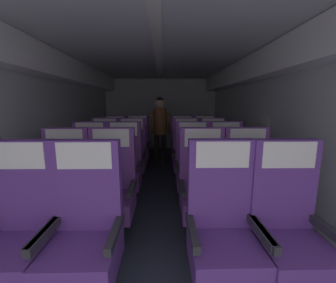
{
  "coord_description": "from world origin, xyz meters",
  "views": [
    {
      "loc": [
        0.07,
        0.08,
        1.42
      ],
      "look_at": [
        0.15,
        3.56,
        0.8
      ],
      "focal_mm": 22.77,
      "sensor_mm": 36.0,
      "label": 1
    }
  ],
  "objects_px": {
    "seat_c_left_aisle": "(124,168)",
    "seat_b_left_window": "(65,190)",
    "seat_e_right_window": "(183,146)",
    "seat_c_right_window": "(193,168)",
    "seat_b_right_window": "(203,189)",
    "seat_a_left_window": "(18,234)",
    "seat_b_right_aisle": "(248,188)",
    "seat_d_left_window": "(105,155)",
    "seat_a_right_window": "(223,231)",
    "seat_c_right_aisle": "(226,167)",
    "seat_a_right_aisle": "(289,232)",
    "seat_e_right_aisle": "(205,146)",
    "seat_d_right_aisle": "(213,154)",
    "seat_e_left_window": "(115,146)",
    "flight_attendant": "(160,124)",
    "seat_b_left_aisle": "(112,190)",
    "seat_e_left_aisle": "(137,146)",
    "seat_c_left_window": "(90,168)",
    "seat_a_left_aisle": "(85,234)",
    "seat_d_right_window": "(186,154)"
  },
  "relations": [
    {
      "from": "seat_d_right_aisle",
      "to": "seat_d_right_window",
      "type": "bearing_deg",
      "value": 179.37
    },
    {
      "from": "seat_b_left_aisle",
      "to": "seat_c_left_window",
      "type": "height_order",
      "value": "same"
    },
    {
      "from": "seat_c_right_window",
      "to": "seat_a_left_window",
      "type": "bearing_deg",
      "value": -133.25
    },
    {
      "from": "seat_a_left_window",
      "to": "seat_b_right_window",
      "type": "relative_size",
      "value": 1.0
    },
    {
      "from": "seat_d_right_window",
      "to": "seat_e_left_aisle",
      "type": "distance_m",
      "value": 1.31
    },
    {
      "from": "seat_a_left_window",
      "to": "seat_b_left_aisle",
      "type": "distance_m",
      "value": 0.94
    },
    {
      "from": "seat_c_left_window",
      "to": "seat_c_right_window",
      "type": "relative_size",
      "value": 1.0
    },
    {
      "from": "seat_e_right_window",
      "to": "seat_c_right_window",
      "type": "bearing_deg",
      "value": -89.82
    },
    {
      "from": "seat_e_right_aisle",
      "to": "seat_d_right_aisle",
      "type": "bearing_deg",
      "value": -90.62
    },
    {
      "from": "seat_a_left_aisle",
      "to": "seat_c_left_window",
      "type": "bearing_deg",
      "value": 107.38
    },
    {
      "from": "seat_a_left_aisle",
      "to": "seat_e_right_window",
      "type": "height_order",
      "value": "same"
    },
    {
      "from": "seat_c_left_aisle",
      "to": "seat_b_right_aisle",
      "type": "bearing_deg",
      "value": -28.21
    },
    {
      "from": "seat_d_left_window",
      "to": "seat_a_left_aisle",
      "type": "bearing_deg",
      "value": -78.37
    },
    {
      "from": "seat_a_left_window",
      "to": "flight_attendant",
      "type": "distance_m",
      "value": 3.51
    },
    {
      "from": "seat_b_right_aisle",
      "to": "seat_d_right_aisle",
      "type": "xyz_separation_m",
      "value": [
        -0.01,
        1.65,
        0.0
      ]
    },
    {
      "from": "seat_a_left_window",
      "to": "seat_d_left_window",
      "type": "distance_m",
      "value": 2.46
    },
    {
      "from": "seat_a_right_aisle",
      "to": "seat_c_right_aisle",
      "type": "height_order",
      "value": "same"
    },
    {
      "from": "seat_c_right_aisle",
      "to": "seat_e_right_window",
      "type": "xyz_separation_m",
      "value": [
        -0.51,
        1.65,
        0.0
      ]
    },
    {
      "from": "seat_e_left_aisle",
      "to": "seat_e_right_aisle",
      "type": "relative_size",
      "value": 1.0
    },
    {
      "from": "seat_b_right_window",
      "to": "seat_e_left_aisle",
      "type": "distance_m",
      "value": 2.68
    },
    {
      "from": "seat_c_left_window",
      "to": "flight_attendant",
      "type": "relative_size",
      "value": 0.74
    },
    {
      "from": "seat_b_right_aisle",
      "to": "seat_e_right_window",
      "type": "bearing_deg",
      "value": 101.8
    },
    {
      "from": "seat_a_left_aisle",
      "to": "seat_d_right_aisle",
      "type": "distance_m",
      "value": 2.89
    },
    {
      "from": "seat_b_left_window",
      "to": "seat_e_left_aisle",
      "type": "xyz_separation_m",
      "value": [
        0.51,
        2.47,
        0.0
      ]
    },
    {
      "from": "seat_d_right_aisle",
      "to": "seat_d_left_window",
      "type": "bearing_deg",
      "value": 179.74
    },
    {
      "from": "seat_b_left_window",
      "to": "seat_c_left_aisle",
      "type": "bearing_deg",
      "value": 58.62
    },
    {
      "from": "seat_e_left_window",
      "to": "seat_b_left_window",
      "type": "bearing_deg",
      "value": -90.28
    },
    {
      "from": "seat_c_right_aisle",
      "to": "flight_attendant",
      "type": "xyz_separation_m",
      "value": [
        -1.01,
        1.71,
        0.48
      ]
    },
    {
      "from": "seat_a_left_window",
      "to": "seat_e_right_window",
      "type": "xyz_separation_m",
      "value": [
        1.51,
        3.26,
        0.0
      ]
    },
    {
      "from": "seat_b_right_aisle",
      "to": "seat_b_left_aisle",
      "type": "bearing_deg",
      "value": -180.0
    },
    {
      "from": "seat_e_right_aisle",
      "to": "flight_attendant",
      "type": "relative_size",
      "value": 0.74
    },
    {
      "from": "seat_b_right_window",
      "to": "seat_a_left_window",
      "type": "bearing_deg",
      "value": -152.18
    },
    {
      "from": "seat_b_left_window",
      "to": "seat_e_right_window",
      "type": "relative_size",
      "value": 1.0
    },
    {
      "from": "seat_a_left_window",
      "to": "seat_b_right_window",
      "type": "distance_m",
      "value": 1.71
    },
    {
      "from": "seat_c_right_aisle",
      "to": "seat_d_left_window",
      "type": "distance_m",
      "value": 2.2
    },
    {
      "from": "seat_a_right_window",
      "to": "seat_e_left_window",
      "type": "relative_size",
      "value": 1.0
    },
    {
      "from": "seat_e_right_window",
      "to": "flight_attendant",
      "type": "height_order",
      "value": "flight_attendant"
    },
    {
      "from": "seat_c_left_aisle",
      "to": "seat_d_left_window",
      "type": "height_order",
      "value": "same"
    },
    {
      "from": "seat_b_right_aisle",
      "to": "seat_c_right_window",
      "type": "distance_m",
      "value": 0.96
    },
    {
      "from": "seat_b_right_aisle",
      "to": "seat_b_right_window",
      "type": "distance_m",
      "value": 0.51
    },
    {
      "from": "seat_c_right_aisle",
      "to": "seat_a_right_aisle",
      "type": "bearing_deg",
      "value": -90.23
    },
    {
      "from": "seat_b_right_aisle",
      "to": "seat_c_left_aisle",
      "type": "relative_size",
      "value": 1.0
    },
    {
      "from": "seat_c_left_aisle",
      "to": "seat_e_left_aisle",
      "type": "relative_size",
      "value": 1.0
    },
    {
      "from": "seat_b_left_aisle",
      "to": "flight_attendant",
      "type": "bearing_deg",
      "value": 78.63
    },
    {
      "from": "seat_b_right_aisle",
      "to": "seat_e_right_window",
      "type": "relative_size",
      "value": 1.0
    },
    {
      "from": "seat_d_left_window",
      "to": "seat_c_left_window",
      "type": "bearing_deg",
      "value": -90.06
    },
    {
      "from": "seat_c_left_aisle",
      "to": "seat_b_left_window",
      "type": "bearing_deg",
      "value": -121.38
    },
    {
      "from": "seat_b_right_aisle",
      "to": "seat_d_left_window",
      "type": "xyz_separation_m",
      "value": [
        -2.04,
        1.66,
        0.0
      ]
    },
    {
      "from": "seat_a_left_aisle",
      "to": "flight_attendant",
      "type": "height_order",
      "value": "flight_attendant"
    },
    {
      "from": "seat_c_left_aisle",
      "to": "seat_a_right_window",
      "type": "bearing_deg",
      "value": -57.66
    }
  ]
}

